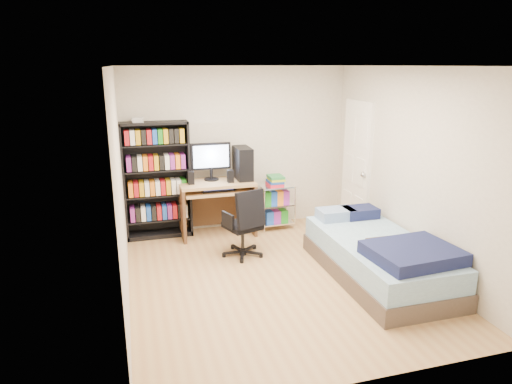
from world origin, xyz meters
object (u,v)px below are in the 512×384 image
object	(u,v)px
media_shelf	(157,179)
computer_desk	(223,185)
office_chair	(244,235)
bed	(379,256)

from	to	relation	value
media_shelf	computer_desk	distance (m)	0.99
computer_desk	office_chair	xyz separation A→B (m)	(0.07, -0.98, -0.45)
media_shelf	bed	bearing A→B (deg)	-41.29
bed	office_chair	bearing A→B (deg)	142.86
media_shelf	office_chair	size ratio (longest dim) A/B	1.90
computer_desk	office_chair	distance (m)	1.08
office_chair	bed	distance (m)	1.77
computer_desk	bed	bearing A→B (deg)	-54.08
office_chair	bed	bearing A→B (deg)	-55.94
media_shelf	computer_desk	world-z (taller)	media_shelf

